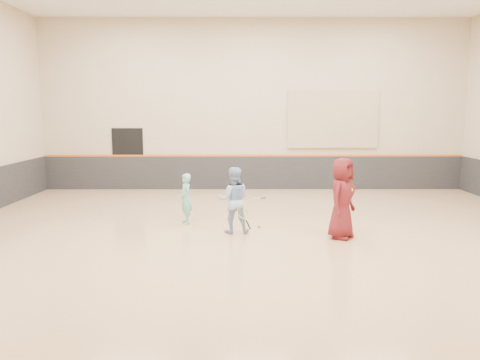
{
  "coord_description": "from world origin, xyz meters",
  "views": [
    {
      "loc": [
        -0.56,
        -10.7,
        2.77
      ],
      "look_at": [
        -0.51,
        0.4,
        1.15
      ],
      "focal_mm": 35.0,
      "sensor_mm": 36.0,
      "label": 1
    }
  ],
  "objects_px": {
    "instructor": "(233,200)",
    "young_man": "(342,198)",
    "girl": "(186,199)",
    "spare_racket": "(256,197)"
  },
  "relations": [
    {
      "from": "instructor",
      "to": "young_man",
      "type": "bearing_deg",
      "value": 166.27
    },
    {
      "from": "girl",
      "to": "young_man",
      "type": "relative_size",
      "value": 0.7
    },
    {
      "from": "young_man",
      "to": "spare_racket",
      "type": "height_order",
      "value": "young_man"
    },
    {
      "from": "spare_racket",
      "to": "instructor",
      "type": "bearing_deg",
      "value": -99.28
    },
    {
      "from": "girl",
      "to": "young_man",
      "type": "bearing_deg",
      "value": 49.36
    },
    {
      "from": "girl",
      "to": "instructor",
      "type": "xyz_separation_m",
      "value": [
        1.2,
        -0.89,
        0.14
      ]
    },
    {
      "from": "girl",
      "to": "young_man",
      "type": "xyz_separation_m",
      "value": [
        3.59,
        -1.37,
        0.26
      ]
    },
    {
      "from": "young_man",
      "to": "instructor",
      "type": "bearing_deg",
      "value": 113.46
    },
    {
      "from": "instructor",
      "to": "spare_racket",
      "type": "bearing_deg",
      "value": -101.72
    },
    {
      "from": "instructor",
      "to": "young_man",
      "type": "xyz_separation_m",
      "value": [
        2.39,
        -0.48,
        0.13
      ]
    }
  ]
}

